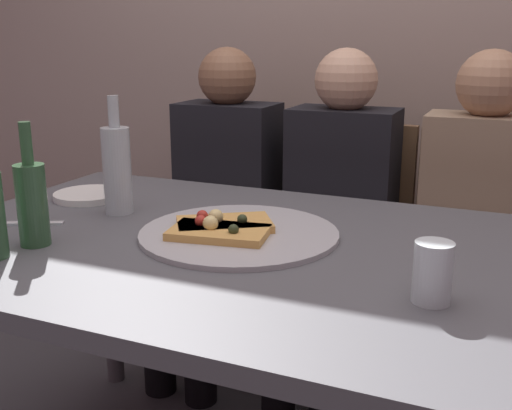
# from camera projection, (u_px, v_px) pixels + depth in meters

# --- Properties ---
(back_wall) EXTENTS (6.00, 0.10, 2.60)m
(back_wall) POSITION_uv_depth(u_px,v_px,m) (379.00, 11.00, 2.37)
(back_wall) COLOR gray
(back_wall) RESTS_ON ground_plane
(dining_table) EXTENTS (1.54, 0.98, 0.75)m
(dining_table) POSITION_uv_depth(u_px,v_px,m) (244.00, 274.00, 1.40)
(dining_table) COLOR #4C4C51
(dining_table) RESTS_ON ground_plane
(pizza_tray) EXTENTS (0.47, 0.47, 0.01)m
(pizza_tray) POSITION_uv_depth(u_px,v_px,m) (239.00, 234.00, 1.43)
(pizza_tray) COLOR #ADADB2
(pizza_tray) RESTS_ON dining_table
(pizza_slice_last) EXTENTS (0.26, 0.23, 0.05)m
(pizza_slice_last) POSITION_uv_depth(u_px,v_px,m) (223.00, 223.00, 1.45)
(pizza_slice_last) COLOR tan
(pizza_slice_last) RESTS_ON pizza_tray
(pizza_slice_extra) EXTENTS (0.24, 0.16, 0.05)m
(pizza_slice_extra) POSITION_uv_depth(u_px,v_px,m) (218.00, 231.00, 1.39)
(pizza_slice_extra) COLOR tan
(pizza_slice_extra) RESTS_ON pizza_tray
(beer_bottle) EXTENTS (0.07, 0.07, 0.31)m
(beer_bottle) POSITION_uv_depth(u_px,v_px,m) (117.00, 168.00, 1.59)
(beer_bottle) COLOR #B2BCC1
(beer_bottle) RESTS_ON dining_table
(water_bottle) EXTENTS (0.07, 0.07, 0.28)m
(water_bottle) POSITION_uv_depth(u_px,v_px,m) (32.00, 201.00, 1.34)
(water_bottle) COLOR #2D5133
(water_bottle) RESTS_ON dining_table
(tumbler_far) EXTENTS (0.07, 0.07, 0.11)m
(tumbler_far) POSITION_uv_depth(u_px,v_px,m) (433.00, 272.00, 1.06)
(tumbler_far) COLOR silver
(tumbler_far) RESTS_ON dining_table
(plate_stack) EXTENTS (0.20, 0.20, 0.02)m
(plate_stack) POSITION_uv_depth(u_px,v_px,m) (89.00, 195.00, 1.76)
(plate_stack) COLOR white
(plate_stack) RESTS_ON dining_table
(table_knife) EXTENTS (0.21, 0.11, 0.01)m
(table_knife) POSITION_uv_depth(u_px,v_px,m) (18.00, 223.00, 1.52)
(table_knife) COLOR #B7B7BC
(table_knife) RESTS_ON dining_table
(chair_left) EXTENTS (0.44, 0.44, 0.90)m
(chair_left) POSITION_uv_depth(u_px,v_px,m) (236.00, 219.00, 2.40)
(chair_left) COLOR brown
(chair_left) RESTS_ON ground_plane
(chair_middle) EXTENTS (0.44, 0.44, 0.90)m
(chair_middle) POSITION_uv_depth(u_px,v_px,m) (346.00, 233.00, 2.23)
(chair_middle) COLOR brown
(chair_middle) RESTS_ON ground_plane
(chair_right) EXTENTS (0.44, 0.44, 0.90)m
(chair_right) POSITION_uv_depth(u_px,v_px,m) (476.00, 249.00, 2.06)
(chair_right) COLOR brown
(chair_right) RESTS_ON ground_plane
(guest_in_sweater) EXTENTS (0.36, 0.56, 1.17)m
(guest_in_sweater) POSITION_uv_depth(u_px,v_px,m) (218.00, 196.00, 2.23)
(guest_in_sweater) COLOR black
(guest_in_sweater) RESTS_ON ground_plane
(guest_in_beanie) EXTENTS (0.36, 0.56, 1.17)m
(guest_in_beanie) POSITION_uv_depth(u_px,v_px,m) (335.00, 209.00, 2.06)
(guest_in_beanie) COLOR black
(guest_in_beanie) RESTS_ON ground_plane
(guest_by_wall) EXTENTS (0.36, 0.56, 1.17)m
(guest_by_wall) POSITION_uv_depth(u_px,v_px,m) (476.00, 225.00, 1.89)
(guest_by_wall) COLOR #937A60
(guest_by_wall) RESTS_ON ground_plane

